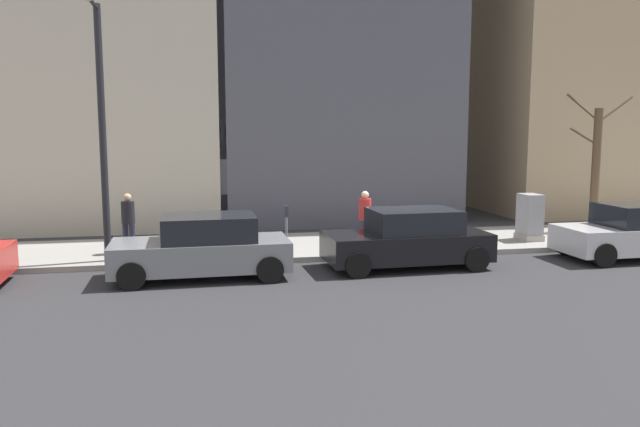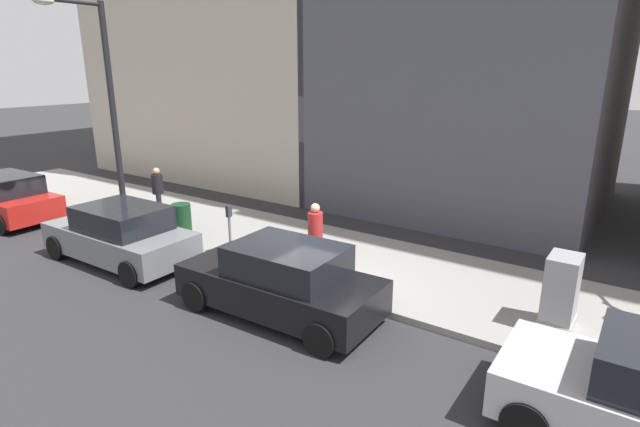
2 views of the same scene
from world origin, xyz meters
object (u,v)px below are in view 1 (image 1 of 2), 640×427
object	(u,v)px
parking_meter	(286,225)
pedestrian_midblock	(128,220)
utility_box	(530,218)
parked_car_grey	(203,248)
pedestrian_near_meter	(365,216)
trash_bin	(196,239)
parked_car_silver	(636,232)
streetlamp	(100,111)
bare_tree	(596,165)
parked_car_black	(408,239)

from	to	relation	value
parking_meter	pedestrian_midblock	xyz separation A→B (m)	(1.08, 4.25, 0.11)
utility_box	parked_car_grey	bearing A→B (deg)	104.16
parked_car_grey	pedestrian_near_meter	size ratio (longest dim) A/B	2.55
parked_car_grey	trash_bin	xyz separation A→B (m)	(2.12, 0.17, -0.14)
trash_bin	parked_car_grey	bearing A→B (deg)	-175.39
parked_car_grey	pedestrian_midblock	bearing A→B (deg)	35.03
parked_car_silver	parking_meter	bearing A→B (deg)	79.50
pedestrian_midblock	pedestrian_near_meter	bearing A→B (deg)	33.12
streetlamp	pedestrian_near_meter	distance (m)	7.66
utility_box	trash_bin	xyz separation A→B (m)	(-0.40, 10.16, -0.25)
parked_car_grey	pedestrian_midblock	distance (m)	3.42
parked_car_grey	parking_meter	size ratio (longest dim) A/B	3.13
parking_meter	streetlamp	bearing A→B (deg)	92.04
trash_bin	pedestrian_near_meter	xyz separation A→B (m)	(0.06, -4.78, 0.49)
parked_car_silver	streetlamp	distance (m)	14.68
trash_bin	bare_tree	bearing A→B (deg)	-82.55
parked_car_black	parked_car_grey	distance (m)	5.22
parked_car_black	pedestrian_near_meter	distance (m)	2.15
pedestrian_midblock	trash_bin	bearing A→B (deg)	19.02
streetlamp	pedestrian_near_meter	world-z (taller)	streetlamp
parked_car_black	utility_box	bearing A→B (deg)	-65.23
parking_meter	pedestrian_near_meter	bearing A→B (deg)	-77.89
parked_car_silver	pedestrian_midblock	distance (m)	14.07
pedestrian_near_meter	utility_box	bearing A→B (deg)	100.60
parked_car_silver	trash_bin	world-z (taller)	parked_car_silver
pedestrian_near_meter	bare_tree	bearing A→B (deg)	108.13
parking_meter	streetlamp	distance (m)	5.59
trash_bin	parked_car_black	bearing A→B (deg)	-110.17
streetlamp	pedestrian_midblock	world-z (taller)	streetlamp
parked_car_silver	bare_tree	distance (m)	4.35
trash_bin	pedestrian_midblock	xyz separation A→B (m)	(0.63, 1.83, 0.49)
bare_tree	pedestrian_near_meter	distance (m)	8.74
parked_car_grey	bare_tree	bearing A→B (deg)	-74.57
streetlamp	pedestrian_near_meter	xyz separation A→B (m)	(0.67, -7.04, -2.93)
bare_tree	pedestrian_near_meter	bearing A→B (deg)	101.19
parked_car_silver	streetlamp	bearing A→B (deg)	83.35
utility_box	bare_tree	distance (m)	3.70
bare_tree	pedestrian_near_meter	world-z (taller)	bare_tree
parked_car_black	parking_meter	world-z (taller)	parked_car_black
utility_box	pedestrian_near_meter	bearing A→B (deg)	93.66
parked_car_silver	streetlamp	xyz separation A→B (m)	(1.48, 14.24, 3.28)
trash_bin	pedestrian_midblock	bearing A→B (deg)	70.91
parked_car_black	utility_box	distance (m)	5.34
parked_car_silver	bare_tree	bearing A→B (deg)	-19.42
parked_car_silver	pedestrian_near_meter	xyz separation A→B (m)	(2.15, 7.19, 0.35)
parked_car_grey	pedestrian_near_meter	world-z (taller)	pedestrian_near_meter
bare_tree	parked_car_black	bearing A→B (deg)	115.24
utility_box	pedestrian_midblock	xyz separation A→B (m)	(0.23, 11.99, 0.24)
parked_car_black	pedestrian_near_meter	bearing A→B (deg)	14.90
parked_car_black	utility_box	xyz separation A→B (m)	(2.38, -4.78, 0.11)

